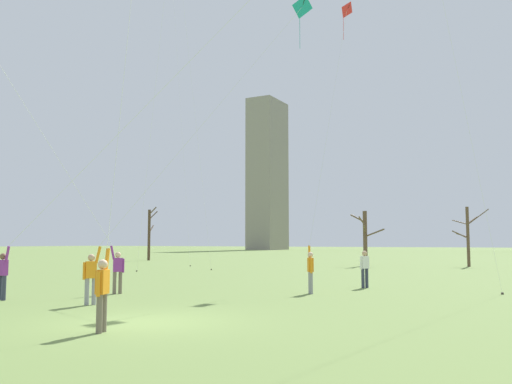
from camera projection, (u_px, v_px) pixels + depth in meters
The scene contains 13 objects.
ground_plane at pixel (144, 322), 13.66m from camera, with size 400.00×400.00×0.00m, color olive.
kite_flyer_foreground_left_teal at pixel (139, 215), 18.93m from camera, with size 3.66×10.89×13.82m.
kite_flyer_midfield_center_red at pixel (318, 216), 22.93m from camera, with size 2.15×11.10×16.34m.
kite_flyer_far_back_orange at pixel (82, 187), 18.79m from camera, with size 12.65×4.61×14.55m.
kite_flyer_foreground_right_yellow at pixel (111, 203), 13.05m from camera, with size 2.16×3.96×12.49m.
kite_flyer_midfield_right_green at pixel (83, 212), 20.77m from camera, with size 4.88×7.43×14.40m.
bystander_strolling_midfield at pixel (365, 267), 23.92m from camera, with size 0.35×0.45×1.62m.
distant_kite_drifting_right_purple at pixel (174, 11), 53.31m from camera, with size 6.47×5.43×30.21m.
distant_kite_high_overhead_white at pixel (187, 34), 40.13m from camera, with size 2.08×1.90×20.86m.
bare_tree_center at pixel (365, 236), 46.02m from camera, with size 3.12×1.97×4.63m.
bare_tree_right_of_center at pixel (149, 233), 59.67m from camera, with size 2.07×2.16×5.76m.
bare_tree_left_of_center at pixel (468, 235), 44.64m from camera, with size 2.90×1.80×4.89m.
skyline_slender_spire at pixel (267, 175), 141.46m from camera, with size 6.92×11.27×38.81m.
Camera 1 is at (8.99, -10.97, 2.01)m, focal length 38.25 mm.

